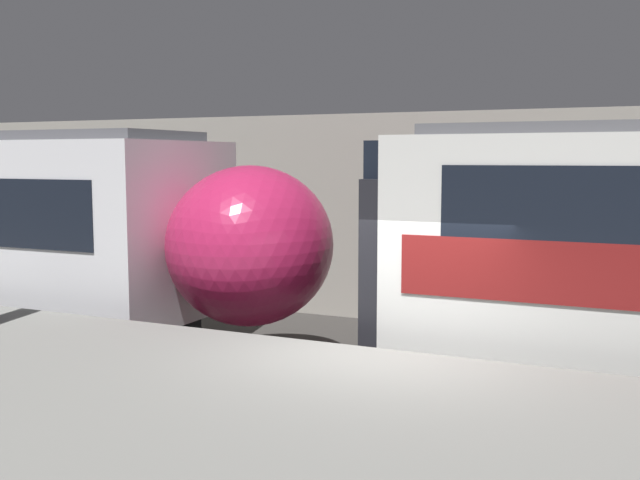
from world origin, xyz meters
name	(u,v)px	position (x,y,z in m)	size (l,w,h in m)	color
ground_plane	(385,450)	(0.00, 0.00, 0.00)	(120.00, 120.00, 0.00)	#33302D
station_rear_barrier	(501,222)	(0.00, 6.31, 2.04)	(50.00, 0.15, 4.08)	#9E998E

